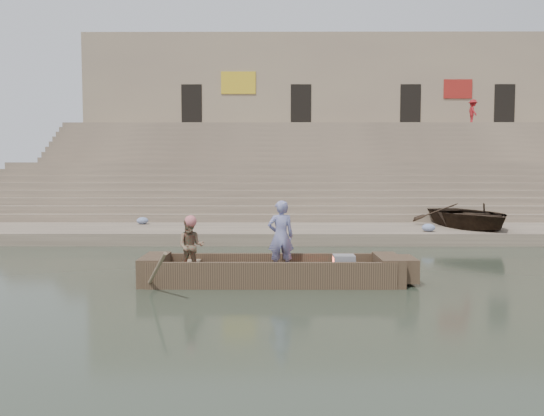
{
  "coord_description": "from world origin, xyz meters",
  "views": [
    {
      "loc": [
        -3.69,
        -11.66,
        2.48
      ],
      "look_at": [
        -3.76,
        3.74,
        1.4
      ],
      "focal_mm": 36.47,
      "sensor_mm": 36.0,
      "label": 1
    }
  ],
  "objects_px": {
    "pedestrian": "(473,112)",
    "rowing_man": "(191,246)",
    "standing_man": "(281,236)",
    "beached_rowboat": "(469,215)",
    "main_rowboat": "(271,278)",
    "television": "(343,264)"
  },
  "relations": [
    {
      "from": "main_rowboat",
      "to": "pedestrian",
      "type": "height_order",
      "value": "pedestrian"
    },
    {
      "from": "standing_man",
      "to": "beached_rowboat",
      "type": "height_order",
      "value": "standing_man"
    },
    {
      "from": "television",
      "to": "pedestrian",
      "type": "height_order",
      "value": "pedestrian"
    },
    {
      "from": "standing_man",
      "to": "beached_rowboat",
      "type": "bearing_deg",
      "value": -141.49
    },
    {
      "from": "standing_man",
      "to": "rowing_man",
      "type": "bearing_deg",
      "value": -3.3
    },
    {
      "from": "standing_man",
      "to": "pedestrian",
      "type": "bearing_deg",
      "value": -128.36
    },
    {
      "from": "main_rowboat",
      "to": "television",
      "type": "distance_m",
      "value": 1.6
    },
    {
      "from": "main_rowboat",
      "to": "standing_man",
      "type": "bearing_deg",
      "value": 29.78
    },
    {
      "from": "beached_rowboat",
      "to": "pedestrian",
      "type": "bearing_deg",
      "value": 59.92
    },
    {
      "from": "rowing_man",
      "to": "beached_rowboat",
      "type": "height_order",
      "value": "rowing_man"
    },
    {
      "from": "rowing_man",
      "to": "pedestrian",
      "type": "relative_size",
      "value": 0.79
    },
    {
      "from": "rowing_man",
      "to": "main_rowboat",
      "type": "bearing_deg",
      "value": 2.02
    },
    {
      "from": "main_rowboat",
      "to": "television",
      "type": "height_order",
      "value": "television"
    },
    {
      "from": "rowing_man",
      "to": "television",
      "type": "xyz_separation_m",
      "value": [
        3.31,
        0.1,
        -0.4
      ]
    },
    {
      "from": "rowing_man",
      "to": "television",
      "type": "distance_m",
      "value": 3.33
    },
    {
      "from": "pedestrian",
      "to": "television",
      "type": "bearing_deg",
      "value": 156.09
    },
    {
      "from": "pedestrian",
      "to": "beached_rowboat",
      "type": "bearing_deg",
      "value": 162.05
    },
    {
      "from": "pedestrian",
      "to": "rowing_man",
      "type": "bearing_deg",
      "value": 149.62
    },
    {
      "from": "main_rowboat",
      "to": "television",
      "type": "bearing_deg",
      "value": 0.0
    },
    {
      "from": "beached_rowboat",
      "to": "pedestrian",
      "type": "distance_m",
      "value": 15.9
    },
    {
      "from": "television",
      "to": "beached_rowboat",
      "type": "height_order",
      "value": "beached_rowboat"
    },
    {
      "from": "main_rowboat",
      "to": "rowing_man",
      "type": "height_order",
      "value": "rowing_man"
    }
  ]
}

